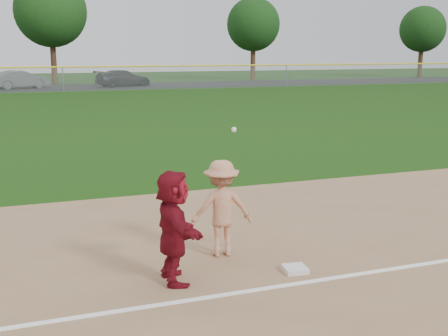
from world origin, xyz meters
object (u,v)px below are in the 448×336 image
object	(u,v)px
car_mid	(20,80)
first_base	(295,269)
car_right	(123,78)
base_runner	(173,227)

from	to	relation	value
car_mid	first_base	bearing A→B (deg)	163.29
car_right	first_base	bearing A→B (deg)	157.67
first_base	base_runner	distance (m)	2.01
car_right	car_mid	bearing A→B (deg)	74.81
first_base	base_runner	xyz separation A→B (m)	(-1.83, 0.27, 0.79)
car_mid	car_right	size ratio (longest dim) A/B	0.92
base_runner	car_mid	xyz separation A→B (m)	(-1.90, 45.46, -0.05)
base_runner	car_mid	bearing A→B (deg)	4.27
base_runner	car_right	size ratio (longest dim) A/B	0.32
base_runner	car_mid	distance (m)	45.50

